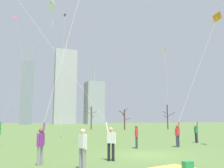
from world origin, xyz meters
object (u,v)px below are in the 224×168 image
at_px(kite_flyer_foreground_left_white, 5,118).
at_px(bystander_far_off_by_trees, 136,135).
at_px(bare_tree_center, 91,117).
at_px(kite_flyer_midfield_left_orange, 190,97).
at_px(distant_kite_high_overhead_yellow, 165,59).
at_px(bare_tree_right_of_center, 168,116).
at_px(distant_kite_low_near_trees_pink, 17,25).
at_px(picnic_spot, 181,167).
at_px(kite_flyer_far_back_teal, 202,111).
at_px(bystander_strolling_midfield, 83,147).
at_px(kite_flyer_foreground_right_red, 81,97).
at_px(bare_tree_left_of_center, 124,118).
at_px(distant_kite_drifting_left_purple, 64,31).
at_px(kite_flyer_midfield_right_blue, 62,65).

xyz_separation_m(kite_flyer_foreground_left_white, bystander_far_off_by_trees, (8.95, -4.75, -1.25)).
xyz_separation_m(bystander_far_off_by_trees, bare_tree_center, (7.18, 38.01, 1.93)).
bearing_deg(kite_flyer_midfield_left_orange, distant_kite_high_overhead_yellow, 62.35).
height_order(bare_tree_center, bare_tree_right_of_center, bare_tree_center).
bearing_deg(distant_kite_low_near_trees_pink, picnic_spot, -78.03).
distance_m(kite_flyer_midfield_left_orange, distant_kite_high_overhead_yellow, 22.94).
height_order(kite_flyer_midfield_left_orange, kite_flyer_far_back_teal, kite_flyer_far_back_teal).
bearing_deg(bystander_strolling_midfield, distant_kite_high_overhead_yellow, 51.22).
bearing_deg(bystander_strolling_midfield, kite_flyer_midfield_left_orange, 32.99).
distance_m(kite_flyer_foreground_right_red, bystander_far_off_by_trees, 6.62).
height_order(kite_flyer_midfield_left_orange, distant_kite_low_near_trees_pink, distant_kite_low_near_trees_pink).
distance_m(distant_kite_low_near_trees_pink, bare_tree_left_of_center, 28.66).
height_order(kite_flyer_foreground_left_white, kite_flyer_far_back_teal, kite_flyer_far_back_teal).
relative_size(distant_kite_low_near_trees_pink, distant_kite_drifting_left_purple, 1.16).
bearing_deg(bare_tree_left_of_center, kite_flyer_midfield_left_orange, -103.81).
xyz_separation_m(bare_tree_center, bare_tree_left_of_center, (6.53, -3.92, -0.34)).
bearing_deg(picnic_spot, kite_flyer_far_back_teal, 45.23).
height_order(kite_flyer_far_back_teal, picnic_spot, kite_flyer_far_back_teal).
distance_m(kite_flyer_midfield_left_orange, kite_flyer_midfield_right_blue, 12.31).
distance_m(kite_flyer_midfield_left_orange, bare_tree_center, 37.08).
relative_size(kite_flyer_far_back_teal, bystander_far_off_by_trees, 9.08).
height_order(kite_flyer_midfield_right_blue, bare_tree_right_of_center, kite_flyer_midfield_right_blue).
distance_m(kite_flyer_foreground_right_red, picnic_spot, 5.82).
height_order(kite_flyer_midfield_right_blue, distant_kite_drifting_left_purple, distant_kite_drifting_left_purple).
bearing_deg(bare_tree_center, distant_kite_low_near_trees_pink, -151.88).
height_order(kite_flyer_foreground_left_white, bare_tree_right_of_center, kite_flyer_foreground_left_white).
bearing_deg(bare_tree_center, picnic_spot, -100.91).
bearing_deg(bystander_strolling_midfield, kite_flyer_far_back_teal, 30.71).
relative_size(kite_flyer_foreground_right_red, bare_tree_center, 3.20).
bearing_deg(distant_kite_high_overhead_yellow, kite_flyer_midfield_right_blue, -132.68).
height_order(distant_kite_low_near_trees_pink, distant_kite_drifting_left_purple, distant_kite_low_near_trees_pink).
bearing_deg(bare_tree_center, bare_tree_right_of_center, -15.99).
relative_size(kite_flyer_foreground_left_white, bare_tree_center, 1.91).
distance_m(kite_flyer_foreground_right_red, bare_tree_center, 43.49).
distance_m(distant_kite_drifting_left_purple, picnic_spot, 29.71).
distance_m(kite_flyer_far_back_teal, bare_tree_center, 36.86).
xyz_separation_m(bystander_strolling_midfield, distant_kite_low_near_trees_pink, (-3.89, 35.34, 17.96)).
relative_size(kite_flyer_midfield_left_orange, distant_kite_low_near_trees_pink, 0.70).
relative_size(kite_flyer_midfield_left_orange, bare_tree_center, 2.52).
bearing_deg(distant_kite_low_near_trees_pink, distant_kite_high_overhead_yellow, -20.86).
distance_m(bare_tree_center, bare_tree_left_of_center, 7.62).
xyz_separation_m(kite_flyer_far_back_teal, bare_tree_right_of_center, (17.31, 31.98, 0.15)).
xyz_separation_m(kite_flyer_foreground_right_red, bystander_far_off_by_trees, (4.98, 3.75, -2.22)).
height_order(kite_flyer_foreground_right_red, kite_flyer_midfield_right_blue, kite_flyer_foreground_right_red).
xyz_separation_m(kite_flyer_far_back_teal, bare_tree_left_of_center, (6.83, 32.94, -0.24)).
bearing_deg(kite_flyer_midfield_right_blue, distant_kite_high_overhead_yellow, 47.32).
distance_m(kite_flyer_midfield_right_blue, distant_kite_high_overhead_yellow, 32.44).
xyz_separation_m(kite_flyer_foreground_right_red, kite_flyer_foreground_left_white, (-3.98, 8.50, -0.97)).
xyz_separation_m(bystander_strolling_midfield, bare_tree_center, (12.59, 44.15, 1.93)).
relative_size(bystander_strolling_midfield, bare_tree_left_of_center, 0.33).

